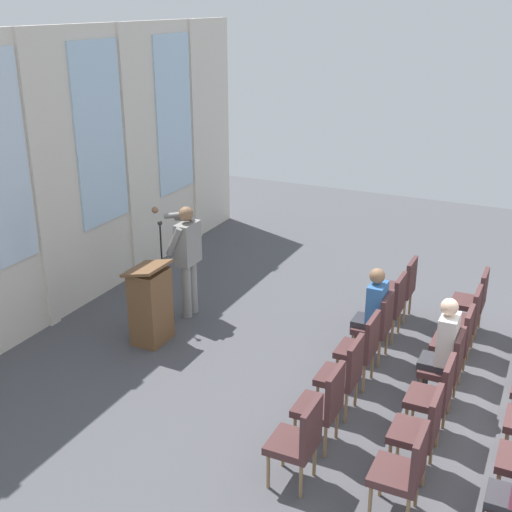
{
  "coord_description": "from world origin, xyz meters",
  "views": [
    {
      "loc": [
        -6.95,
        0.12,
        4.43
      ],
      "look_at": [
        0.23,
        3.54,
        1.36
      ],
      "focal_mm": 46.43,
      "sensor_mm": 36.0,
      "label": 1
    }
  ],
  "objects_px": {
    "chair_r1_c3": "(447,364)",
    "chair_r1_c6": "(474,297)",
    "speaker": "(187,253)",
    "audience_r0_c4": "(372,309)",
    "chair_r1_c2": "(435,393)",
    "chair_r1_c1": "(422,427)",
    "audience_r1_c3": "(442,346)",
    "chair_r0_c4": "(378,323)",
    "chair_r1_c4": "(457,339)",
    "mic_stand": "(164,300)",
    "chair_r1_c5": "(466,317)",
    "chair_r0_c0": "(300,438)",
    "chair_r0_c1": "(324,402)",
    "chair_r1_c0": "(405,468)",
    "chair_r0_c6": "(403,285)",
    "lectern": "(151,305)",
    "chair_r0_c2": "(345,372)",
    "chair_r0_c3": "(362,345)",
    "chair_r0_c5": "(391,303)"
  },
  "relations": [
    {
      "from": "chair_r1_c3",
      "to": "chair_r1_c6",
      "type": "height_order",
      "value": "same"
    },
    {
      "from": "speaker",
      "to": "audience_r0_c4",
      "type": "relative_size",
      "value": 1.32
    },
    {
      "from": "chair_r1_c2",
      "to": "chair_r1_c6",
      "type": "relative_size",
      "value": 1.0
    },
    {
      "from": "speaker",
      "to": "chair_r1_c1",
      "type": "height_order",
      "value": "speaker"
    },
    {
      "from": "audience_r1_c3",
      "to": "chair_r1_c3",
      "type": "bearing_deg",
      "value": -90.0
    },
    {
      "from": "chair_r0_c4",
      "to": "chair_r1_c4",
      "type": "distance_m",
      "value": 1.01
    },
    {
      "from": "chair_r1_c2",
      "to": "audience_r1_c3",
      "type": "height_order",
      "value": "audience_r1_c3"
    },
    {
      "from": "mic_stand",
      "to": "chair_r1_c5",
      "type": "bearing_deg",
      "value": -77.65
    },
    {
      "from": "chair_r0_c0",
      "to": "chair_r1_c5",
      "type": "distance_m",
      "value": 3.51
    },
    {
      "from": "chair_r1_c1",
      "to": "audience_r1_c3",
      "type": "relative_size",
      "value": 0.7
    },
    {
      "from": "chair_r1_c5",
      "to": "chair_r0_c1",
      "type": "bearing_deg",
      "value": 159.4
    },
    {
      "from": "chair_r0_c4",
      "to": "chair_r1_c6",
      "type": "height_order",
      "value": "same"
    },
    {
      "from": "chair_r1_c0",
      "to": "chair_r1_c4",
      "type": "relative_size",
      "value": 1.0
    },
    {
      "from": "chair_r0_c0",
      "to": "chair_r1_c0",
      "type": "height_order",
      "value": "same"
    },
    {
      "from": "chair_r0_c4",
      "to": "chair_r0_c6",
      "type": "relative_size",
      "value": 1.0
    },
    {
      "from": "lectern",
      "to": "chair_r0_c6",
      "type": "xyz_separation_m",
      "value": [
        2.19,
        -2.94,
        -0.02
      ]
    },
    {
      "from": "mic_stand",
      "to": "chair_r0_c4",
      "type": "bearing_deg",
      "value": -85.71
    },
    {
      "from": "mic_stand",
      "to": "chair_r0_c6",
      "type": "distance_m",
      "value": 3.52
    },
    {
      "from": "chair_r0_c2",
      "to": "chair_r1_c3",
      "type": "relative_size",
      "value": 1.0
    },
    {
      "from": "chair_r1_c3",
      "to": "audience_r1_c3",
      "type": "distance_m",
      "value": 0.23
    },
    {
      "from": "chair_r0_c4",
      "to": "audience_r1_c3",
      "type": "height_order",
      "value": "audience_r1_c3"
    },
    {
      "from": "chair_r0_c3",
      "to": "chair_r1_c4",
      "type": "relative_size",
      "value": 1.0
    },
    {
      "from": "chair_r0_c2",
      "to": "audience_r0_c4",
      "type": "bearing_deg",
      "value": 3.55
    },
    {
      "from": "chair_r1_c0",
      "to": "lectern",
      "type": "bearing_deg",
      "value": 64.99
    },
    {
      "from": "mic_stand",
      "to": "audience_r1_c3",
      "type": "height_order",
      "value": "mic_stand"
    },
    {
      "from": "chair_r1_c4",
      "to": "chair_r1_c5",
      "type": "xyz_separation_m",
      "value": [
        0.67,
        0.0,
        0.0
      ]
    },
    {
      "from": "chair_r0_c5",
      "to": "chair_r1_c6",
      "type": "relative_size",
      "value": 1.0
    },
    {
      "from": "chair_r1_c2",
      "to": "chair_r1_c5",
      "type": "relative_size",
      "value": 1.0
    },
    {
      "from": "chair_r0_c3",
      "to": "chair_r1_c0",
      "type": "relative_size",
      "value": 1.0
    },
    {
      "from": "chair_r0_c3",
      "to": "chair_r0_c1",
      "type": "bearing_deg",
      "value": 180.0
    },
    {
      "from": "chair_r1_c2",
      "to": "chair_r1_c5",
      "type": "height_order",
      "value": "same"
    },
    {
      "from": "chair_r0_c3",
      "to": "chair_r0_c5",
      "type": "relative_size",
      "value": 1.0
    },
    {
      "from": "chair_r0_c0",
      "to": "chair_r1_c1",
      "type": "bearing_deg",
      "value": -56.37
    },
    {
      "from": "speaker",
      "to": "chair_r0_c2",
      "type": "xyz_separation_m",
      "value": [
        -1.45,
        -2.92,
        -0.45
      ]
    },
    {
      "from": "chair_r0_c1",
      "to": "chair_r0_c3",
      "type": "height_order",
      "value": "same"
    },
    {
      "from": "chair_r0_c6",
      "to": "chair_r1_c5",
      "type": "bearing_deg",
      "value": -123.63
    },
    {
      "from": "chair_r1_c2",
      "to": "chair_r0_c1",
      "type": "bearing_deg",
      "value": 123.63
    },
    {
      "from": "chair_r0_c1",
      "to": "chair_r0_c4",
      "type": "xyz_separation_m",
      "value": [
        2.02,
        0.0,
        0.0
      ]
    },
    {
      "from": "chair_r0_c1",
      "to": "chair_r1_c4",
      "type": "distance_m",
      "value": 2.26
    },
    {
      "from": "chair_r0_c2",
      "to": "chair_r0_c5",
      "type": "height_order",
      "value": "same"
    },
    {
      "from": "chair_r0_c3",
      "to": "audience_r0_c4",
      "type": "xyz_separation_m",
      "value": [
        0.67,
        0.08,
        0.18
      ]
    },
    {
      "from": "chair_r0_c2",
      "to": "chair_r1_c4",
      "type": "relative_size",
      "value": 1.0
    },
    {
      "from": "chair_r0_c0",
      "to": "chair_r1_c4",
      "type": "relative_size",
      "value": 1.0
    },
    {
      "from": "chair_r0_c0",
      "to": "chair_r1_c5",
      "type": "xyz_separation_m",
      "value": [
        3.37,
        -1.01,
        0.0
      ]
    },
    {
      "from": "chair_r0_c0",
      "to": "chair_r1_c2",
      "type": "distance_m",
      "value": 1.68
    },
    {
      "from": "chair_r1_c1",
      "to": "chair_r1_c3",
      "type": "relative_size",
      "value": 1.0
    },
    {
      "from": "chair_r1_c1",
      "to": "chair_r1_c3",
      "type": "xyz_separation_m",
      "value": [
        1.35,
        0.0,
        0.0
      ]
    },
    {
      "from": "chair_r0_c4",
      "to": "chair_r1_c0",
      "type": "bearing_deg",
      "value": -159.4
    },
    {
      "from": "chair_r0_c4",
      "to": "chair_r1_c2",
      "type": "relative_size",
      "value": 1.0
    },
    {
      "from": "chair_r0_c2",
      "to": "audience_r1_c3",
      "type": "height_order",
      "value": "audience_r1_c3"
    }
  ]
}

